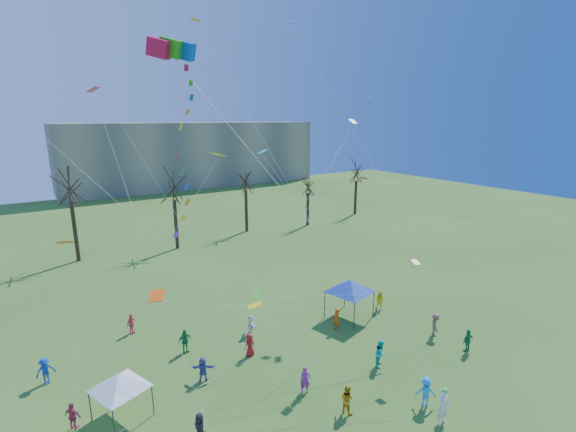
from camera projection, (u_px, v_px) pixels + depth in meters
distant_building at (193, 154)px, 97.11m from camera, size 60.00×14.00×15.00m
bare_tree_row at (156, 195)px, 49.07m from camera, size 67.69×7.67×11.08m
hero_kite_flyer at (443, 407)px, 21.48m from camera, size 0.79×0.54×2.11m
big_box_kite at (190, 154)px, 19.52m from camera, size 6.45×5.87×21.83m
canopy_tent_white at (119, 382)px, 21.61m from camera, size 3.33×3.33×2.67m
canopy_tent_blue at (350, 286)px, 32.59m from camera, size 4.29×4.29×3.31m
festival_crowd at (271, 367)px, 25.23m from camera, size 26.22×18.63×1.84m
small_kites_aloft at (240, 166)px, 24.42m from camera, size 30.35×17.87×32.56m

